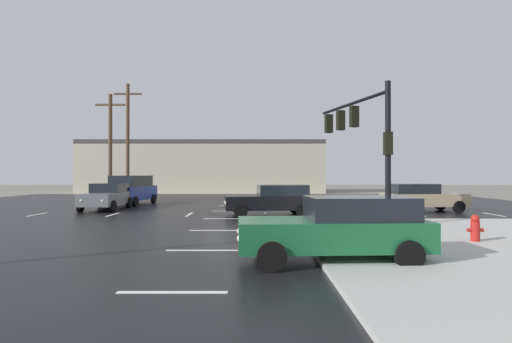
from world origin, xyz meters
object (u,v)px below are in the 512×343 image
(traffic_signal_mast, at_px, (362,130))
(utility_pole_far, at_px, (111,146))
(sedan_grey, at_px, (108,196))
(sedan_green, at_px, (339,228))
(suv_blue, at_px, (132,189))
(fire_hydrant, at_px, (476,228))
(sedan_tan, at_px, (422,197))
(utility_pole_distant, at_px, (128,140))
(sedan_black, at_px, (273,199))

(traffic_signal_mast, bearing_deg, utility_pole_far, 36.56)
(sedan_grey, bearing_deg, sedan_green, 36.21)
(suv_blue, distance_m, sedan_green, 21.34)
(suv_blue, height_order, utility_pole_far, utility_pole_far)
(traffic_signal_mast, distance_m, utility_pole_far, 19.68)
(utility_pole_far, bearing_deg, fire_hydrant, -45.69)
(traffic_signal_mast, relative_size, sedan_green, 1.28)
(sedan_tan, distance_m, sedan_green, 15.03)
(fire_hydrant, distance_m, utility_pole_far, 25.14)
(suv_blue, bearing_deg, utility_pole_far, -121.62)
(sedan_green, bearing_deg, fire_hydrant, -155.89)
(suv_blue, relative_size, sedan_tan, 1.07)
(sedan_tan, relative_size, utility_pole_distant, 0.50)
(traffic_signal_mast, relative_size, utility_pole_far, 0.73)
(sedan_grey, distance_m, sedan_tan, 18.32)
(suv_blue, xyz_separation_m, sedan_black, (9.56, -7.56, -0.24))
(utility_pole_distant, bearing_deg, utility_pole_far, -104.44)
(fire_hydrant, bearing_deg, utility_pole_far, 134.31)
(suv_blue, bearing_deg, sedan_grey, 3.64)
(suv_blue, distance_m, sedan_tan, 18.82)
(sedan_grey, xyz_separation_m, utility_pole_distant, (-1.29, 7.88, 4.03))
(suv_blue, relative_size, utility_pole_far, 0.62)
(traffic_signal_mast, distance_m, sedan_tan, 7.75)
(sedan_black, relative_size, utility_pole_far, 0.58)
(fire_hydrant, xyz_separation_m, utility_pole_far, (-17.37, 17.79, 3.71))
(sedan_black, bearing_deg, suv_blue, -44.54)
(suv_blue, distance_m, sedan_black, 12.19)
(sedan_tan, bearing_deg, sedan_black, -171.71)
(fire_hydrant, height_order, utility_pole_far, utility_pole_far)
(sedan_black, bearing_deg, traffic_signal_mast, 135.02)
(sedan_green, xyz_separation_m, utility_pole_distant, (-12.22, 22.35, 4.03))
(utility_pole_distant, bearing_deg, traffic_signal_mast, -44.30)
(suv_blue, bearing_deg, sedan_green, 36.94)
(traffic_signal_mast, bearing_deg, utility_pole_distant, 30.71)
(sedan_grey, bearing_deg, utility_pole_far, -162.52)
(traffic_signal_mast, bearing_deg, sedan_tan, -57.06)
(suv_blue, bearing_deg, sedan_black, 58.49)
(traffic_signal_mast, xyz_separation_m, suv_blue, (-13.32, 10.58, -2.98))
(traffic_signal_mast, height_order, sedan_grey, traffic_signal_mast)
(suv_blue, distance_m, utility_pole_far, 4.13)
(sedan_green, distance_m, utility_pole_far, 24.08)
(suv_blue, height_order, sedan_grey, suv_blue)
(traffic_signal_mast, relative_size, fire_hydrant, 7.46)
(fire_hydrant, bearing_deg, sedan_black, 123.68)
(sedan_tan, xyz_separation_m, utility_pole_far, (-20.14, 7.00, 3.39))
(utility_pole_far, bearing_deg, traffic_signal_mast, -38.44)
(traffic_signal_mast, height_order, suv_blue, traffic_signal_mast)
(sedan_tan, xyz_separation_m, utility_pole_distant, (-19.56, 9.24, 4.03))
(fire_hydrant, height_order, sedan_tan, sedan_tan)
(fire_hydrant, height_order, suv_blue, suv_blue)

